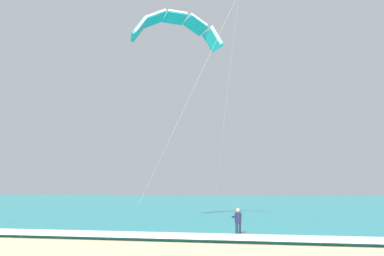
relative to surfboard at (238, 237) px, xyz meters
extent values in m
cube|color=teal|center=(-1.16, 57.10, 0.07)|extent=(200.00, 120.00, 0.20)
cube|color=white|center=(-1.16, -1.90, 0.19)|extent=(200.00, 3.09, 0.04)
ellipsoid|color=yellow|center=(0.00, 0.00, 0.00)|extent=(1.05, 1.44, 0.05)
cube|color=black|center=(0.00, 0.22, 0.04)|extent=(0.17, 0.13, 0.04)
cube|color=black|center=(0.00, -0.22, 0.04)|extent=(0.17, 0.13, 0.04)
cylinder|color=#191E38|center=(-0.09, -0.05, 0.39)|extent=(0.14, 0.14, 0.84)
cylinder|color=#191E38|center=(0.09, 0.05, 0.39)|extent=(0.14, 0.14, 0.84)
cube|color=#191E38|center=(0.00, 0.00, 1.11)|extent=(0.39, 0.34, 0.60)
sphere|color=tan|center=(0.00, 0.00, 1.55)|extent=(0.22, 0.22, 0.22)
cylinder|color=#191E38|center=(-0.23, 0.06, 1.16)|extent=(0.32, 0.49, 0.22)
cylinder|color=#191E38|center=(0.08, 0.23, 1.16)|extent=(0.32, 0.49, 0.22)
cylinder|color=black|center=(-0.18, 0.33, 1.16)|extent=(0.50, 0.29, 0.04)
cube|color=#3F3F42|center=(-0.06, 0.11, 0.89)|extent=(0.14, 0.13, 0.10)
cube|color=teal|center=(-3.17, 9.61, 15.08)|extent=(2.00, 1.64, 1.81)
cube|color=white|center=(-2.82, 9.14, 15.34)|extent=(1.01, 0.83, 1.49)
cube|color=teal|center=(-4.53, 9.06, 16.27)|extent=(2.26, 2.02, 1.38)
cube|color=white|center=(-4.17, 8.58, 16.53)|extent=(1.36, 1.12, 0.96)
cube|color=teal|center=(-6.07, 8.06, 16.69)|extent=(2.26, 2.20, 0.65)
cube|color=white|center=(-5.72, 7.59, 16.95)|extent=(1.49, 1.21, 0.22)
cube|color=teal|center=(-7.46, 6.85, 16.27)|extent=(2.02, 2.15, 1.38)
cube|color=white|center=(-7.10, 6.38, 16.53)|extent=(1.37, 1.08, 0.96)
cube|color=teal|center=(-8.36, 5.70, 15.08)|extent=(1.52, 1.96, 1.81)
cube|color=white|center=(-8.01, 5.23, 15.34)|extent=(0.98, 0.82, 1.49)
cylinder|color=#B2B2B7|center=(-1.50, 4.97, 8.13)|extent=(3.38, 9.30, 13.92)
cylinder|color=#B2B2B7|center=(-4.09, 3.02, 8.13)|extent=(8.57, 5.39, 13.92)
camera|label=1|loc=(3.68, -28.33, 2.96)|focal=44.55mm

